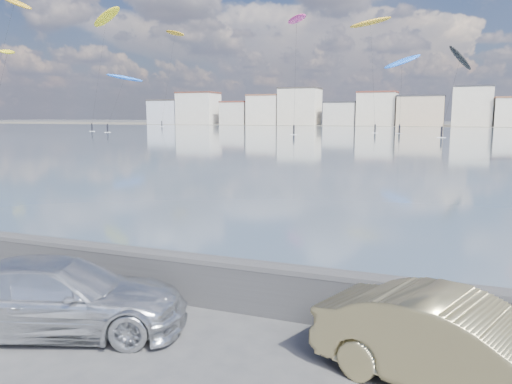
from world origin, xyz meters
The scene contains 16 objects.
ground centered at (0.00, 0.00, 0.00)m, with size 700.00×700.00×0.00m, color #333335.
bay_water centered at (0.00, 91.50, 0.01)m, with size 500.00×177.00×0.00m, color #3F5261.
far_shore_strip centered at (0.00, 200.00, 0.01)m, with size 500.00×60.00×0.00m, color #4C473D.
seawall centered at (0.00, 2.70, 0.58)m, with size 400.00×0.36×1.08m.
far_buildings centered at (1.31, 186.00, 6.03)m, with size 240.79×13.26×14.60m.
car_silver centered at (-1.46, 0.63, 0.66)m, with size 1.84×4.53×1.31m, color silver.
car_champagne centered at (5.20, 1.05, 0.68)m, with size 1.44×4.12×1.36m, color tan.
kitesurfer_4 centered at (-86.06, 78.20, 17.21)m, with size 6.49×11.71×18.72m.
kitesurfer_5 centered at (-70.18, 98.05, 12.71)m, with size 8.18×14.30×14.09m.
kitesurfer_6 centered at (-13.84, 114.40, 24.73)m, with size 10.12×12.55×26.84m.
kitesurfer_7 centered at (5.60, 97.06, 14.20)m, with size 5.98×14.43×17.14m.
kitesurfer_8 centered at (-88.87, 154.64, 32.42)m, with size 9.94×14.52×34.84m.
kitesurfer_9 centered at (-7.00, 120.00, 16.28)m, with size 9.29×18.35×18.90m.
kitesurfer_10 centered at (-78.06, 102.41, 28.20)m, with size 10.59×12.44×31.27m.
kitesurfer_13 centered at (-27.96, 102.52, 24.29)m, with size 8.06×17.43×25.35m.
kitesurfer_14 centered at (-87.81, 82.80, 28.64)m, with size 9.58×14.64×31.46m.
Camera 1 is at (4.92, -6.02, 3.86)m, focal length 35.00 mm.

